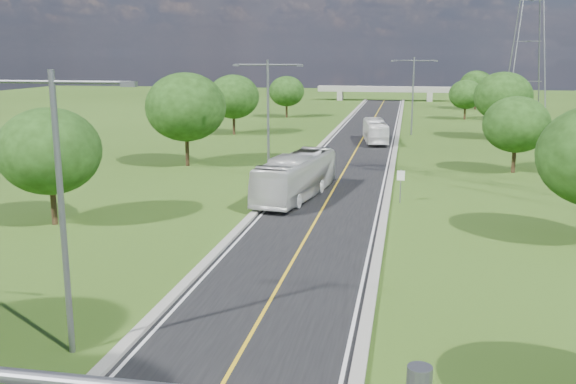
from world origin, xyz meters
name	(u,v)px	position (x,y,z in m)	size (l,w,h in m)	color
ground	(354,154)	(0.00, 60.00, 0.00)	(260.00, 260.00, 0.00)	#2B4914
road	(358,146)	(0.00, 66.00, 0.03)	(8.00, 150.00, 0.06)	black
curb_left	(322,145)	(-4.25, 66.00, 0.11)	(0.50, 150.00, 0.22)	gray
curb_right	(396,146)	(4.25, 66.00, 0.11)	(0.50, 150.00, 0.22)	gray
speed_limit_sign	(401,181)	(5.20, 37.98, 1.60)	(0.55, 0.09, 2.40)	slate
overpass	(385,90)	(0.00, 140.00, 2.41)	(30.00, 3.00, 3.20)	gray
streetlight_near_left	(60,190)	(-6.00, 12.00, 5.94)	(5.90, 0.25, 10.00)	slate
streetlight_mid_left	(268,109)	(-6.00, 45.00, 5.94)	(5.90, 0.25, 10.00)	slate
streetlight_far_right	(413,89)	(6.00, 78.00, 5.94)	(5.90, 0.25, 10.00)	slate
power_tower_far	(529,33)	(26.00, 115.00, 14.01)	(9.00, 6.40, 28.00)	slate
tree_lb	(49,151)	(-16.00, 28.00, 4.64)	(6.30, 6.30, 7.33)	black
tree_lc	(186,107)	(-15.00, 50.00, 5.58)	(7.56, 7.56, 8.79)	black
tree_ld	(233,97)	(-17.00, 74.00, 4.95)	(6.72, 6.72, 7.82)	black
tree_le	(287,91)	(-14.50, 98.00, 4.33)	(5.88, 5.88, 6.84)	black
tree_rc	(516,124)	(15.00, 52.00, 4.33)	(5.88, 5.88, 6.84)	black
tree_rd	(503,97)	(17.00, 76.00, 5.27)	(7.14, 7.14, 8.30)	black
tree_re	(466,94)	(14.50, 100.00, 4.02)	(5.46, 5.46, 6.35)	black
tree_rf	(476,85)	(18.00, 120.00, 4.64)	(6.30, 6.30, 7.33)	black
bus_outbound	(375,131)	(1.73, 69.39, 1.42)	(2.28, 9.77, 2.72)	white
bus_inbound	(296,176)	(-2.38, 37.97, 1.68)	(2.72, 11.60, 3.23)	silver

